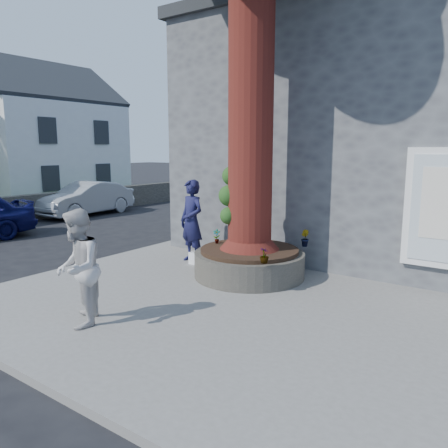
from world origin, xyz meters
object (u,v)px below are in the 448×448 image
Objects in this scene: planter at (249,263)px; car_silver at (86,199)px; woman at (78,268)px; man at (192,221)px.

car_silver is at bearing 159.32° from planter.
woman reaches higher than planter.
planter is at bearing 125.30° from woman.
man is 9.59m from car_silver.
man is at bearing -26.91° from car_silver.
car_silver is at bearing -171.21° from woman.
planter is 11.33m from car_silver.
planter is 3.79m from woman.
car_silver is (-9.86, 7.67, -0.31)m from woman.
planter is 0.54× the size of car_silver.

